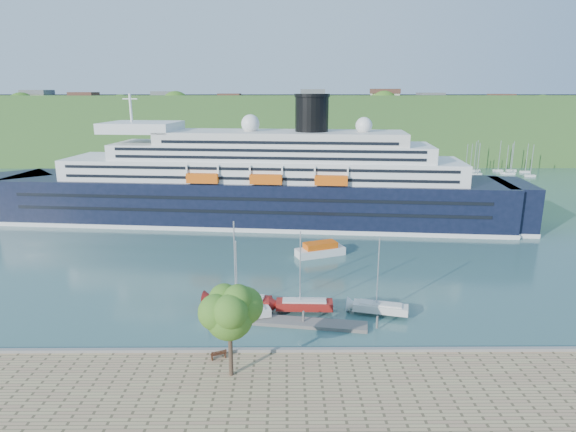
# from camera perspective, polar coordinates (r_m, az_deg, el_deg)

# --- Properties ---
(ground) EXTENTS (400.00, 400.00, 0.00)m
(ground) POSITION_cam_1_polar(r_m,az_deg,el_deg) (49.48, -0.16, -16.62)
(ground) COLOR #305655
(ground) RESTS_ON ground
(far_hillside) EXTENTS (400.00, 50.00, 24.00)m
(far_hillside) POSITION_cam_1_polar(r_m,az_deg,el_deg) (187.78, -0.31, 10.49)
(far_hillside) COLOR #395F26
(far_hillside) RESTS_ON ground
(quay_coping) EXTENTS (220.00, 0.50, 0.30)m
(quay_coping) POSITION_cam_1_polar(r_m,az_deg,el_deg) (48.72, -0.16, -15.59)
(quay_coping) COLOR slate
(quay_coping) RESTS_ON promenade
(cruise_ship) EXTENTS (113.23, 27.33, 25.19)m
(cruise_ship) POSITION_cam_1_polar(r_m,az_deg,el_deg) (95.13, -4.40, 6.71)
(cruise_ship) COLOR black
(cruise_ship) RESTS_ON ground
(park_bench) EXTENTS (1.67, 1.16, 0.99)m
(park_bench) POSITION_cam_1_polar(r_m,az_deg,el_deg) (47.93, -8.25, -15.83)
(park_bench) COLOR #442213
(park_bench) RESTS_ON promenade
(promenade_tree) EXTENTS (5.67, 5.67, 9.39)m
(promenade_tree) POSITION_cam_1_polar(r_m,az_deg,el_deg) (43.33, -6.91, -12.95)
(promenade_tree) COLOR #366A1C
(promenade_tree) RESTS_ON promenade
(floating_pontoon) EXTENTS (18.59, 5.17, 0.41)m
(floating_pontoon) POSITION_cam_1_polar(r_m,az_deg,el_deg) (56.03, -0.30, -12.40)
(floating_pontoon) COLOR #69635D
(floating_pontoon) RESTS_ON ground
(sailboat_white_near) EXTENTS (7.46, 3.92, 9.29)m
(sailboat_white_near) POSITION_cam_1_polar(r_m,az_deg,el_deg) (54.83, -5.56, -7.99)
(sailboat_white_near) COLOR silver
(sailboat_white_near) RESTS_ON ground
(sailboat_red) EXTENTS (7.53, 2.36, 9.63)m
(sailboat_red) POSITION_cam_1_polar(r_m,az_deg,el_deg) (56.69, 1.98, -6.96)
(sailboat_red) COLOR maroon
(sailboat_red) RESTS_ON ground
(sailboat_white_far) EXTENTS (7.29, 3.67, 9.07)m
(sailboat_white_far) POSITION_cam_1_polar(r_m,az_deg,el_deg) (57.15, 11.07, -7.36)
(sailboat_white_far) COLOR silver
(sailboat_white_far) RESTS_ON ground
(tender_launch) EXTENTS (8.40, 5.41, 2.20)m
(tender_launch) POSITION_cam_1_polar(r_m,az_deg,el_deg) (77.36, 3.84, -3.91)
(tender_launch) COLOR #E2570D
(tender_launch) RESTS_ON ground
(sailboat_extra) EXTENTS (8.42, 3.37, 10.57)m
(sailboat_extra) POSITION_cam_1_polar(r_m,az_deg,el_deg) (57.46, -5.75, -6.22)
(sailboat_extra) COLOR maroon
(sailboat_extra) RESTS_ON ground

